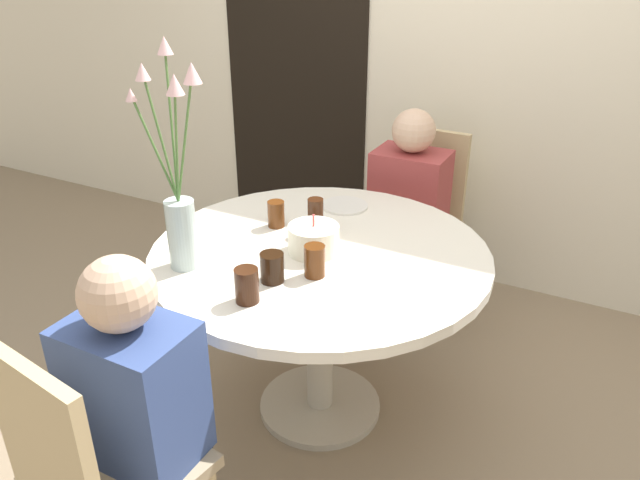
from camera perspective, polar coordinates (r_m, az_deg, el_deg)
name	(u,v)px	position (r m, az deg, el deg)	size (l,w,h in m)	color
ground_plane	(320,407)	(2.69, 0.00, -15.04)	(16.00, 16.00, 0.00)	#89755B
wall_back	(450,37)	(3.35, 11.81, 17.68)	(8.00, 0.05, 2.60)	beige
doorway_panel	(295,77)	(3.72, -2.28, 14.70)	(0.90, 0.01, 2.05)	black
dining_table	(320,279)	(2.33, 0.00, -3.58)	(1.24, 1.24, 0.74)	silver
chair_far_back	(420,211)	(3.19, 9.12, 2.67)	(0.42, 0.42, 0.91)	#9E896B
chair_left_flank	(93,467)	(1.85, -20.08, -18.95)	(0.46, 0.46, 0.91)	#9E896B
birthday_cake	(314,239)	(2.23, -0.59, 0.08)	(0.18, 0.18, 0.15)	white
flower_vase	(179,196)	(2.11, -12.77, 3.91)	(0.25, 0.17, 0.75)	#B2C6C1
side_plate	(345,206)	(2.62, 2.27, 3.16)	(0.20, 0.20, 0.01)	silver
drink_glass_0	(247,285)	(1.95, -6.71, -4.14)	(0.08, 0.08, 0.11)	#33190C
drink_glass_1	(276,214)	(2.43, -4.04, 2.38)	(0.07, 0.07, 0.10)	#51280F
drink_glass_2	(316,216)	(2.37, -0.41, 2.20)	(0.06, 0.06, 0.14)	#33190C
drink_glass_3	(315,261)	(2.07, -0.50, -1.92)	(0.07, 0.07, 0.11)	#51280F
drink_glass_4	(272,267)	(2.05, -4.40, -2.51)	(0.08, 0.08, 0.10)	black
person_boy	(407,224)	(3.06, 7.99, 1.46)	(0.34, 0.24, 1.07)	#383333
person_guest	(142,435)	(1.91, -16.00, -16.78)	(0.34, 0.24, 1.07)	#383333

